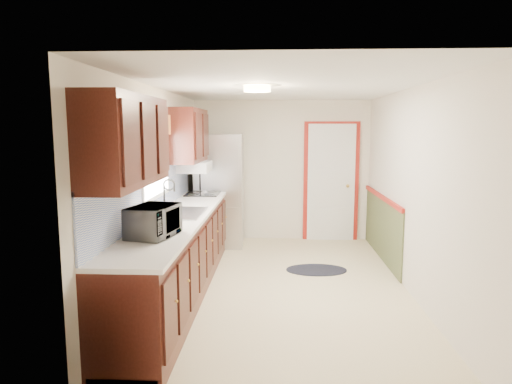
# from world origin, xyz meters

# --- Properties ---
(room_shell) EXTENTS (3.20, 5.20, 2.52)m
(room_shell) POSITION_xyz_m (0.00, 0.00, 1.20)
(room_shell) COLOR beige
(room_shell) RESTS_ON ground
(kitchen_run) EXTENTS (0.63, 4.00, 2.20)m
(kitchen_run) POSITION_xyz_m (-1.24, -0.29, 0.81)
(kitchen_run) COLOR black
(kitchen_run) RESTS_ON ground
(back_wall_trim) EXTENTS (1.12, 2.30, 2.08)m
(back_wall_trim) POSITION_xyz_m (0.99, 2.21, 0.89)
(back_wall_trim) COLOR maroon
(back_wall_trim) RESTS_ON ground
(ceiling_fixture) EXTENTS (0.30, 0.30, 0.06)m
(ceiling_fixture) POSITION_xyz_m (-0.30, -0.20, 2.36)
(ceiling_fixture) COLOR #FFD88C
(ceiling_fixture) RESTS_ON room_shell
(microwave) EXTENTS (0.38, 0.56, 0.35)m
(microwave) POSITION_xyz_m (-1.20, -1.32, 1.12)
(microwave) COLOR white
(microwave) RESTS_ON kitchen_run
(refrigerator) EXTENTS (0.79, 0.78, 1.83)m
(refrigerator) POSITION_xyz_m (-1.02, 2.02, 0.92)
(refrigerator) COLOR #B7B7BC
(refrigerator) RESTS_ON ground
(rug) EXTENTS (0.85, 0.57, 0.01)m
(rug) POSITION_xyz_m (0.47, 0.69, 0.01)
(rug) COLOR black
(rug) RESTS_ON ground
(cooktop) EXTENTS (0.49, 0.58, 0.02)m
(cooktop) POSITION_xyz_m (-1.19, 1.40, 0.95)
(cooktop) COLOR black
(cooktop) RESTS_ON kitchen_run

